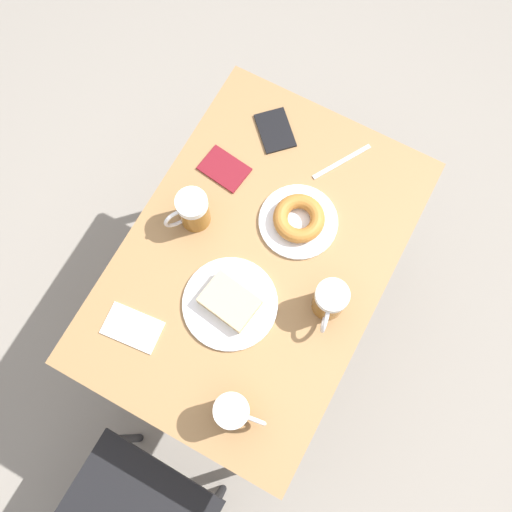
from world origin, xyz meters
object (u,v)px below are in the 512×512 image
(napkin_folded, at_px, (132,328))
(passport_far_edge, at_px, (275,131))
(plate_with_cake, at_px, (228,302))
(beer_mug_left, at_px, (330,301))
(fork, at_px, (342,162))
(passport_near_edge, at_px, (224,169))
(plate_with_donut, at_px, (299,220))
(beer_mug_right, at_px, (233,412))
(beer_mug_center, at_px, (192,211))

(napkin_folded, xyz_separation_m, passport_far_edge, (-0.06, -0.66, 0.00))
(plate_with_cake, bearing_deg, beer_mug_left, -153.43)
(fork, relative_size, passport_near_edge, 1.22)
(plate_with_donut, height_order, passport_far_edge, plate_with_donut)
(beer_mug_left, relative_size, beer_mug_right, 0.99)
(napkin_folded, bearing_deg, beer_mug_right, 169.89)
(beer_mug_left, bearing_deg, beer_mug_right, 76.86)
(beer_mug_center, relative_size, passport_near_edge, 0.88)
(passport_near_edge, distance_m, passport_far_edge, 0.18)
(napkin_folded, bearing_deg, passport_near_edge, -88.72)
(napkin_folded, bearing_deg, beer_mug_center, -88.37)
(plate_with_cake, relative_size, napkin_folded, 1.62)
(plate_with_cake, relative_size, beer_mug_center, 2.01)
(plate_with_donut, xyz_separation_m, beer_mug_left, (-0.17, 0.17, 0.04))
(beer_mug_right, bearing_deg, napkin_folded, -10.11)
(beer_mug_left, bearing_deg, passport_near_edge, -26.65)
(passport_near_edge, bearing_deg, napkin_folded, 91.28)
(plate_with_cake, height_order, passport_near_edge, plate_with_cake)
(beer_mug_left, xyz_separation_m, passport_near_edge, (0.42, -0.21, -0.06))
(passport_near_edge, bearing_deg, fork, -147.63)
(beer_mug_right, relative_size, passport_near_edge, 0.91)
(beer_mug_right, height_order, passport_near_edge, beer_mug_right)
(plate_with_donut, xyz_separation_m, beer_mug_center, (0.25, 0.12, 0.04))
(beer_mug_left, bearing_deg, napkin_folded, 34.90)
(beer_mug_center, height_order, beer_mug_right, same)
(plate_with_donut, xyz_separation_m, napkin_folded, (0.24, 0.45, -0.02))
(plate_with_donut, height_order, beer_mug_right, beer_mug_right)
(plate_with_donut, height_order, napkin_folded, plate_with_donut)
(plate_with_cake, relative_size, passport_far_edge, 1.60)
(beer_mug_right, distance_m, fork, 0.73)
(plate_with_cake, height_order, napkin_folded, plate_with_cake)
(passport_near_edge, relative_size, passport_far_edge, 0.90)
(beer_mug_left, xyz_separation_m, beer_mug_right, (0.08, 0.34, 0.00))
(fork, bearing_deg, passport_far_edge, 0.87)
(beer_mug_center, xyz_separation_m, beer_mug_right, (-0.33, 0.38, 0.00))
(plate_with_cake, height_order, plate_with_donut, plate_with_donut)
(plate_with_donut, bearing_deg, passport_near_edge, -9.41)
(passport_far_edge, bearing_deg, beer_mug_center, 78.87)
(napkin_folded, distance_m, passport_far_edge, 0.66)
(napkin_folded, bearing_deg, beer_mug_left, -145.10)
(plate_with_cake, relative_size, fork, 1.46)
(fork, bearing_deg, beer_mug_right, 95.02)
(passport_near_edge, bearing_deg, beer_mug_left, 153.35)
(plate_with_cake, bearing_deg, napkin_folded, 43.27)
(beer_mug_center, bearing_deg, passport_far_edge, -101.13)
(beer_mug_left, bearing_deg, passport_far_edge, -47.37)
(napkin_folded, height_order, fork, same)
(beer_mug_right, bearing_deg, passport_near_edge, -58.51)
(plate_with_cake, xyz_separation_m, passport_far_edge, (0.12, -0.49, -0.01))
(napkin_folded, bearing_deg, plate_with_cake, -136.73)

